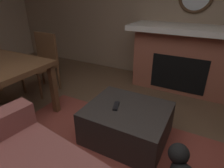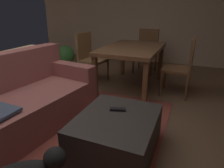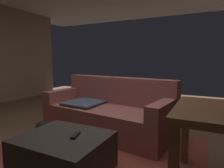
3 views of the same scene
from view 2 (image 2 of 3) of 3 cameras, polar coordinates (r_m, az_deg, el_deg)
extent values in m
plane|color=brown|center=(2.46, -17.36, -13.63)|extent=(9.13, 9.13, 0.00)
cube|color=#C4AA91|center=(5.49, 8.23, 20.41)|extent=(0.12, 5.98, 2.63)
cube|color=brown|center=(2.36, -12.66, -14.55)|extent=(2.60, 2.00, 0.01)
cube|color=#8C4C47|center=(2.52, -26.37, -8.51)|extent=(2.14, 1.13, 0.42)
cube|color=#8C4C47|center=(2.95, -12.50, 4.02)|extent=(0.30, 0.88, 0.20)
cube|color=#2D2826|center=(2.01, 1.35, -14.24)|extent=(0.85, 0.73, 0.39)
cube|color=black|center=(2.00, 1.69, -7.31)|extent=(0.10, 0.17, 0.02)
cube|color=brown|center=(3.45, 5.90, 10.11)|extent=(1.41, 0.92, 0.06)
cube|color=brown|center=(3.10, -4.90, 1.83)|extent=(0.07, 0.07, 0.68)
cube|color=brown|center=(4.25, 3.09, 7.16)|extent=(0.07, 0.07, 0.68)
cube|color=brown|center=(2.85, 9.50, -0.20)|extent=(0.07, 0.07, 0.68)
cube|color=brown|center=(4.06, 13.78, 5.94)|extent=(0.07, 0.07, 0.68)
cube|color=brown|center=(4.46, 9.56, 8.75)|extent=(0.47, 0.47, 0.04)
cube|color=brown|center=(4.60, 10.50, 12.37)|extent=(0.07, 0.44, 0.48)
cylinder|color=brown|center=(4.27, 11.18, 5.00)|extent=(0.04, 0.04, 0.41)
cylinder|color=brown|center=(4.39, 6.12, 5.69)|extent=(0.04, 0.04, 0.41)
cylinder|color=brown|center=(4.65, 12.48, 6.20)|extent=(0.04, 0.04, 0.41)
cylinder|color=brown|center=(4.75, 7.78, 6.82)|extent=(0.04, 0.04, 0.41)
cube|color=brown|center=(3.79, -5.36, 6.78)|extent=(0.48, 0.48, 0.04)
cube|color=brown|center=(3.85, -8.04, 10.85)|extent=(0.44, 0.08, 0.48)
cylinder|color=brown|center=(3.91, -1.19, 3.91)|extent=(0.04, 0.04, 0.41)
cylinder|color=brown|center=(3.59, -4.30, 2.24)|extent=(0.04, 0.04, 0.41)
cylinder|color=brown|center=(4.12, -6.08, 4.66)|extent=(0.04, 0.04, 0.41)
cylinder|color=brown|center=(3.81, -9.42, 3.13)|extent=(0.04, 0.04, 0.41)
cube|color=brown|center=(3.38, 18.12, 4.07)|extent=(0.45, 0.45, 0.04)
cube|color=brown|center=(3.31, 22.07, 7.87)|extent=(0.44, 0.05, 0.48)
cylinder|color=brown|center=(3.29, 13.81, -0.11)|extent=(0.04, 0.04, 0.41)
cylinder|color=brown|center=(3.66, 15.01, 1.96)|extent=(0.04, 0.04, 0.41)
cylinder|color=brown|center=(3.25, 20.72, -1.14)|extent=(0.04, 0.04, 0.41)
cylinder|color=brown|center=(3.63, 21.22, 1.05)|extent=(0.04, 0.04, 0.41)
cylinder|color=beige|center=(4.86, -13.01, 5.23)|extent=(0.21, 0.21, 0.15)
ellipsoid|color=#387233|center=(4.80, -13.25, 8.02)|extent=(0.42, 0.42, 0.46)
sphere|color=black|center=(1.67, -16.14, -19.80)|extent=(0.17, 0.17, 0.17)
camera|label=1|loc=(2.31, -47.73, 17.61)|focal=30.06mm
camera|label=3|loc=(2.93, 40.18, 11.93)|focal=30.92mm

